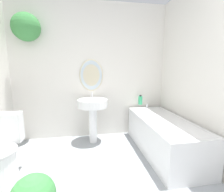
# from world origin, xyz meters

# --- Properties ---
(wall_back) EXTENTS (2.83, 0.43, 2.40)m
(wall_back) POSITION_xyz_m (-0.16, 2.58, 1.31)
(wall_back) COLOR silver
(wall_back) RESTS_ON ground_plane
(wall_right) EXTENTS (0.06, 2.70, 2.40)m
(wall_right) POSITION_xyz_m (1.38, 1.29, 1.20)
(wall_right) COLOR silver
(wall_right) RESTS_ON ground_plane
(pedestal_sink) EXTENTS (0.50, 0.50, 0.85)m
(pedestal_sink) POSITION_xyz_m (-0.01, 2.29, 0.59)
(pedestal_sink) COLOR white
(pedestal_sink) RESTS_ON ground_plane
(bathtub) EXTENTS (0.64, 1.53, 0.60)m
(bathtub) POSITION_xyz_m (1.01, 1.76, 0.27)
(bathtub) COLOR silver
(bathtub) RESTS_ON ground_plane
(shampoo_bottle) EXTENTS (0.07, 0.07, 0.18)m
(shampoo_bottle) POSITION_xyz_m (0.88, 2.44, 0.68)
(shampoo_bottle) COLOR #38B275
(shampoo_bottle) RESTS_ON bathtub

